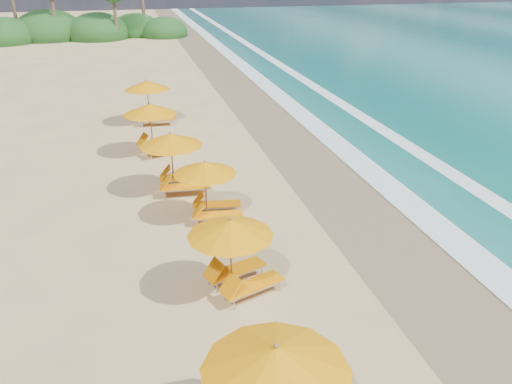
# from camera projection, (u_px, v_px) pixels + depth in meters

# --- Properties ---
(ground) EXTENTS (160.00, 160.00, 0.00)m
(ground) POSITION_uv_depth(u_px,v_px,m) (256.00, 227.00, 16.07)
(ground) COLOR tan
(ground) RESTS_ON ground
(wet_sand) EXTENTS (4.00, 160.00, 0.01)m
(wet_sand) POSITION_uv_depth(u_px,v_px,m) (373.00, 213.00, 16.96)
(wet_sand) COLOR olive
(wet_sand) RESTS_ON ground
(surf_foam) EXTENTS (4.00, 160.00, 0.01)m
(surf_foam) POSITION_uv_depth(u_px,v_px,m) (445.00, 204.00, 17.55)
(surf_foam) COLOR white
(surf_foam) RESTS_ON ground
(station_2) EXTENTS (2.72, 2.67, 2.12)m
(station_2) POSITION_uv_depth(u_px,v_px,m) (237.00, 250.00, 12.48)
(station_2) COLOR olive
(station_2) RESTS_ON ground
(station_3) EXTENTS (2.38, 2.25, 2.03)m
(station_3) POSITION_uv_depth(u_px,v_px,m) (211.00, 186.00, 16.12)
(station_3) COLOR olive
(station_3) RESTS_ON ground
(station_4) EXTENTS (2.52, 2.34, 2.26)m
(station_4) POSITION_uv_depth(u_px,v_px,m) (177.00, 158.00, 18.03)
(station_4) COLOR olive
(station_4) RESTS_ON ground
(station_5) EXTENTS (2.88, 2.81, 2.28)m
(station_5) POSITION_uv_depth(u_px,v_px,m) (155.00, 125.00, 21.66)
(station_5) COLOR olive
(station_5) RESTS_ON ground
(station_6) EXTENTS (2.61, 2.45, 2.27)m
(station_6) POSITION_uv_depth(u_px,v_px,m) (152.00, 99.00, 25.74)
(station_6) COLOR olive
(station_6) RESTS_ON ground
(treeline) EXTENTS (25.80, 8.80, 9.74)m
(treeline) POSITION_uv_depth(u_px,v_px,m) (59.00, 30.00, 53.67)
(treeline) COLOR #163D14
(treeline) RESTS_ON ground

